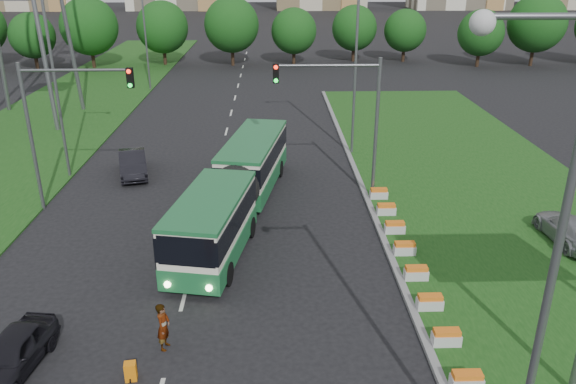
{
  "coord_description": "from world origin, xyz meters",
  "views": [
    {
      "loc": [
        0.65,
        -19.69,
        12.65
      ],
      "look_at": [
        1.38,
        4.72,
        2.6
      ],
      "focal_mm": 35.0,
      "sensor_mm": 36.0,
      "label": 1
    }
  ],
  "objects_px": {
    "pedestrian": "(163,326)",
    "shopping_trolley": "(131,371)",
    "traffic_mast_median": "(348,107)",
    "car_left_near": "(12,353)",
    "car_median": "(570,229)",
    "articulated_bus": "(235,187)",
    "traffic_mast_left": "(58,114)",
    "car_left_far": "(133,163)"
  },
  "relations": [
    {
      "from": "pedestrian",
      "to": "shopping_trolley",
      "type": "height_order",
      "value": "pedestrian"
    },
    {
      "from": "traffic_mast_median",
      "to": "car_left_near",
      "type": "relative_size",
      "value": 2.02
    },
    {
      "from": "pedestrian",
      "to": "car_median",
      "type": "bearing_deg",
      "value": -57.95
    },
    {
      "from": "car_left_near",
      "to": "car_median",
      "type": "height_order",
      "value": "car_median"
    },
    {
      "from": "articulated_bus",
      "to": "pedestrian",
      "type": "height_order",
      "value": "articulated_bus"
    },
    {
      "from": "traffic_mast_left",
      "to": "car_left_near",
      "type": "distance_m",
      "value": 14.33
    },
    {
      "from": "car_left_far",
      "to": "pedestrian",
      "type": "height_order",
      "value": "pedestrian"
    },
    {
      "from": "car_left_near",
      "to": "articulated_bus",
      "type": "bearing_deg",
      "value": 68.74
    },
    {
      "from": "traffic_mast_left",
      "to": "pedestrian",
      "type": "relative_size",
      "value": 4.45
    },
    {
      "from": "shopping_trolley",
      "to": "car_left_far",
      "type": "bearing_deg",
      "value": 94.08
    },
    {
      "from": "car_left_near",
      "to": "car_median",
      "type": "bearing_deg",
      "value": 27.65
    },
    {
      "from": "car_left_far",
      "to": "articulated_bus",
      "type": "bearing_deg",
      "value": -58.17
    },
    {
      "from": "articulated_bus",
      "to": "car_left_near",
      "type": "relative_size",
      "value": 4.19
    },
    {
      "from": "articulated_bus",
      "to": "shopping_trolley",
      "type": "relative_size",
      "value": 25.74
    },
    {
      "from": "car_left_near",
      "to": "traffic_mast_left",
      "type": "bearing_deg",
      "value": 107.76
    },
    {
      "from": "traffic_mast_median",
      "to": "car_left_near",
      "type": "bearing_deg",
      "value": -131.74
    },
    {
      "from": "traffic_mast_left",
      "to": "pedestrian",
      "type": "xyz_separation_m",
      "value": [
        7.18,
        -12.31,
        -4.45
      ]
    },
    {
      "from": "traffic_mast_left",
      "to": "car_median",
      "type": "bearing_deg",
      "value": -11.26
    },
    {
      "from": "articulated_bus",
      "to": "shopping_trolley",
      "type": "distance_m",
      "value": 13.0
    },
    {
      "from": "traffic_mast_left",
      "to": "articulated_bus",
      "type": "distance_m",
      "value": 9.84
    },
    {
      "from": "traffic_mast_median",
      "to": "articulated_bus",
      "type": "xyz_separation_m",
      "value": [
        -6.12,
        -2.27,
        -3.67
      ]
    },
    {
      "from": "articulated_bus",
      "to": "car_left_near",
      "type": "height_order",
      "value": "articulated_bus"
    },
    {
      "from": "traffic_mast_median",
      "to": "car_median",
      "type": "bearing_deg",
      "value": -30.87
    },
    {
      "from": "traffic_mast_median",
      "to": "pedestrian",
      "type": "distance_m",
      "value": 16.15
    },
    {
      "from": "shopping_trolley",
      "to": "car_median",
      "type": "bearing_deg",
      "value": 16.97
    },
    {
      "from": "car_left_near",
      "to": "pedestrian",
      "type": "relative_size",
      "value": 2.21
    },
    {
      "from": "articulated_bus",
      "to": "car_median",
      "type": "xyz_separation_m",
      "value": [
        16.2,
        -3.75,
        -0.85
      ]
    },
    {
      "from": "traffic_mast_left",
      "to": "car_left_far",
      "type": "distance_m",
      "value": 7.3
    },
    {
      "from": "pedestrian",
      "to": "shopping_trolley",
      "type": "distance_m",
      "value": 1.89
    },
    {
      "from": "pedestrian",
      "to": "car_left_near",
      "type": "bearing_deg",
      "value": 112.05
    },
    {
      "from": "traffic_mast_left",
      "to": "shopping_trolley",
      "type": "xyz_separation_m",
      "value": [
        6.35,
        -13.92,
        -5.03
      ]
    },
    {
      "from": "shopping_trolley",
      "to": "articulated_bus",
      "type": "bearing_deg",
      "value": 69.74
    },
    {
      "from": "car_median",
      "to": "traffic_mast_median",
      "type": "bearing_deg",
      "value": -32.92
    },
    {
      "from": "traffic_mast_left",
      "to": "car_left_far",
      "type": "xyz_separation_m",
      "value": [
        2.16,
        5.26,
        -4.59
      ]
    },
    {
      "from": "car_left_far",
      "to": "pedestrian",
      "type": "bearing_deg",
      "value": -88.73
    },
    {
      "from": "traffic_mast_median",
      "to": "articulated_bus",
      "type": "distance_m",
      "value": 7.49
    },
    {
      "from": "traffic_mast_left",
      "to": "car_left_far",
      "type": "bearing_deg",
      "value": 67.68
    },
    {
      "from": "traffic_mast_left",
      "to": "car_left_far",
      "type": "height_order",
      "value": "traffic_mast_left"
    },
    {
      "from": "traffic_mast_left",
      "to": "traffic_mast_median",
      "type": "bearing_deg",
      "value": 3.77
    },
    {
      "from": "articulated_bus",
      "to": "car_median",
      "type": "height_order",
      "value": "articulated_bus"
    },
    {
      "from": "traffic_mast_median",
      "to": "shopping_trolley",
      "type": "relative_size",
      "value": 12.39
    },
    {
      "from": "articulated_bus",
      "to": "pedestrian",
      "type": "distance_m",
      "value": 11.22
    }
  ]
}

